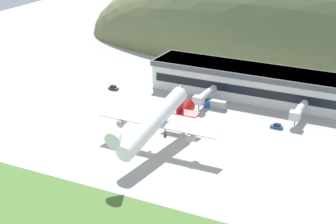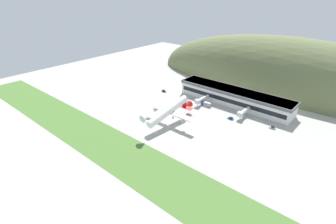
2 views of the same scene
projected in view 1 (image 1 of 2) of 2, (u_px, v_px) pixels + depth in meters
The scene contains 9 objects.
ground_plane at pixel (193, 152), 163.64m from camera, with size 378.41×378.41×0.00m, color #ADAAA3.
terminal_building at pixel (268, 83), 202.12m from camera, with size 87.13×17.30×10.98m.
jetway_0 at pixel (205, 95), 196.60m from camera, with size 3.38×15.40×5.43m.
jetway_1 at pixel (299, 111), 183.21m from camera, with size 3.38×14.06×5.43m.
cargo_airplane at pixel (156, 121), 162.35m from camera, with size 37.97×46.53×12.63m.
service_car_0 at pixel (277, 126), 179.78m from camera, with size 3.92×1.79×1.50m.
service_car_2 at pixel (113, 88), 213.78m from camera, with size 3.78×2.01×1.57m.
fuel_truck at pixel (215, 104), 195.51m from camera, with size 7.90×2.43×2.96m.
traffic_cone_0 at pixel (112, 117), 187.70m from camera, with size 0.52×0.52×0.58m.
Camera 1 is at (60.15, -134.63, 72.32)m, focal length 60.00 mm.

